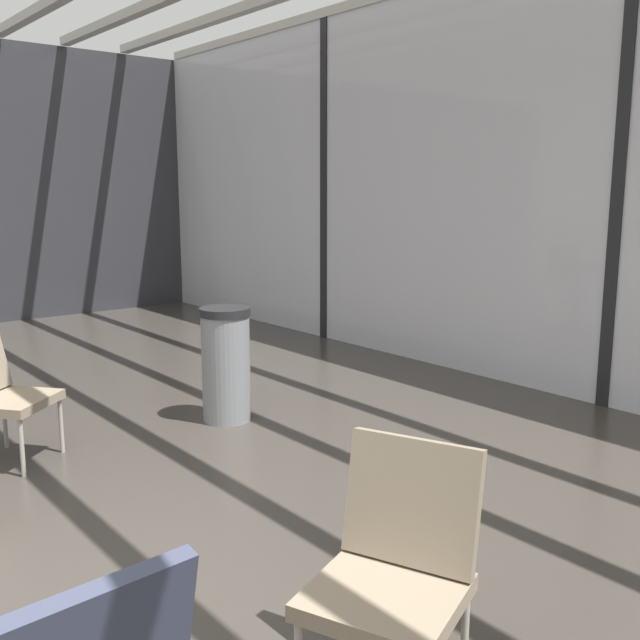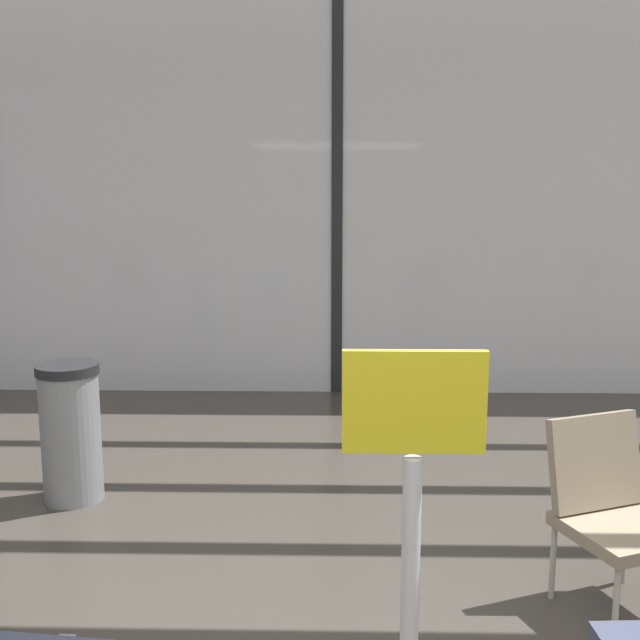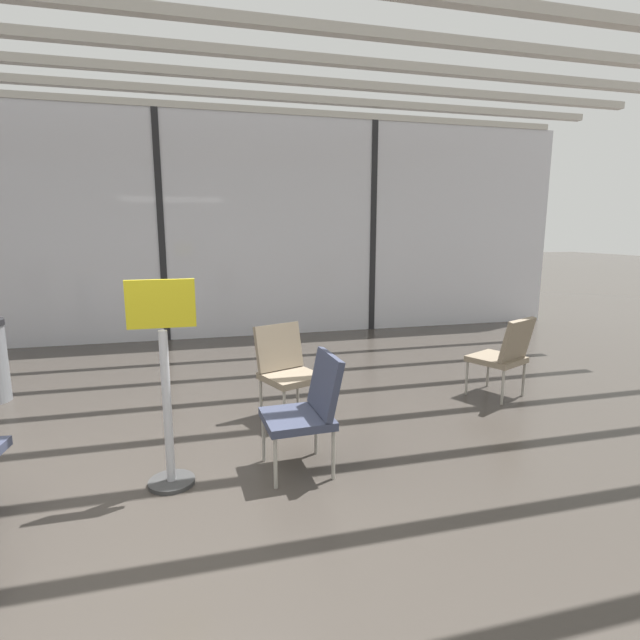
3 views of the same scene
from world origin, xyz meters
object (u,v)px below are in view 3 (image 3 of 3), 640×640
lounge_chair_0 (505,352)px  lounge_chair_4 (309,405)px  lounge_chair_1 (286,365)px  parked_airplane (181,219)px  info_sign (166,392)px

lounge_chair_0 → lounge_chair_4: size_ratio=1.00×
lounge_chair_4 → lounge_chair_1: bearing=175.1°
parked_airplane → lounge_chair_1: 8.14m
lounge_chair_0 → info_sign: 3.48m
lounge_chair_1 → lounge_chair_4: same height
info_sign → lounge_chair_0: bearing=16.4°
parked_airplane → lounge_chair_1: size_ratio=13.64×
lounge_chair_4 → info_sign: 1.00m
lounge_chair_0 → info_sign: size_ratio=0.60×
parked_airplane → info_sign: (0.00, -9.00, -1.33)m
lounge_chair_1 → lounge_chair_4: bearing=-113.4°
lounge_chair_0 → lounge_chair_4: (-2.35, -1.00, 0.00)m
lounge_chair_0 → info_sign: bearing=-8.8°
info_sign → parked_airplane: bearing=90.0°
lounge_chair_0 → lounge_chair_1: size_ratio=1.00×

